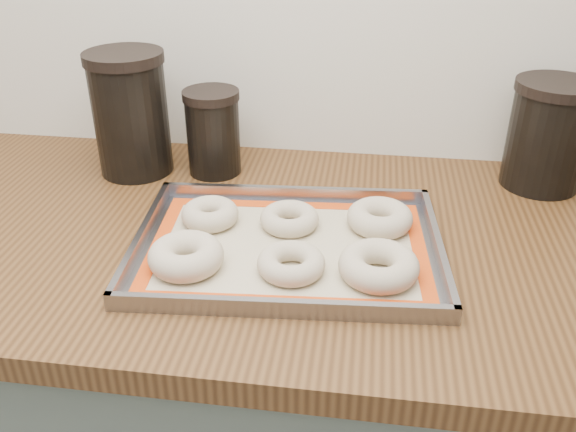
# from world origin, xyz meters

# --- Properties ---
(countertop) EXTENTS (3.06, 0.68, 0.04)m
(countertop) POSITION_xyz_m (0.00, 1.68, 0.88)
(countertop) COLOR brown
(countertop) RESTS_ON cabinet
(baking_tray) EXTENTS (0.48, 0.36, 0.03)m
(baking_tray) POSITION_xyz_m (-0.09, 1.62, 0.91)
(baking_tray) COLOR gray
(baking_tray) RESTS_ON countertop
(baking_mat) EXTENTS (0.44, 0.32, 0.00)m
(baking_mat) POSITION_xyz_m (-0.09, 1.62, 0.90)
(baking_mat) COLOR #C6B793
(baking_mat) RESTS_ON baking_tray
(bagel_front_left) EXTENTS (0.12, 0.12, 0.04)m
(bagel_front_left) POSITION_xyz_m (-0.23, 1.54, 0.92)
(bagel_front_left) COLOR #C3B297
(bagel_front_left) RESTS_ON baking_mat
(bagel_front_mid) EXTENTS (0.12, 0.12, 0.03)m
(bagel_front_mid) POSITION_xyz_m (-0.08, 1.55, 0.92)
(bagel_front_mid) COLOR #C3B297
(bagel_front_mid) RESTS_ON baking_mat
(bagel_front_right) EXTENTS (0.13, 0.13, 0.04)m
(bagel_front_right) POSITION_xyz_m (0.05, 1.56, 0.92)
(bagel_front_right) COLOR #C3B297
(bagel_front_right) RESTS_ON baking_mat
(bagel_back_left) EXTENTS (0.11, 0.11, 0.03)m
(bagel_back_left) POSITION_xyz_m (-0.23, 1.67, 0.92)
(bagel_back_left) COLOR #C3B297
(bagel_back_left) RESTS_ON baking_mat
(bagel_back_mid) EXTENTS (0.10, 0.10, 0.03)m
(bagel_back_mid) POSITION_xyz_m (-0.10, 1.68, 0.92)
(bagel_back_mid) COLOR #C3B297
(bagel_back_mid) RESTS_ON baking_mat
(bagel_back_right) EXTENTS (0.12, 0.12, 0.04)m
(bagel_back_right) POSITION_xyz_m (0.05, 1.70, 0.92)
(bagel_back_right) COLOR #C3B297
(bagel_back_right) RESTS_ON baking_mat
(canister_left) EXTENTS (0.14, 0.14, 0.23)m
(canister_left) POSITION_xyz_m (-0.42, 1.86, 1.02)
(canister_left) COLOR black
(canister_left) RESTS_ON countertop
(canister_mid) EXTENTS (0.10, 0.10, 0.16)m
(canister_mid) POSITION_xyz_m (-0.27, 1.88, 0.98)
(canister_mid) COLOR black
(canister_mid) RESTS_ON countertop
(canister_right) EXTENTS (0.14, 0.14, 0.19)m
(canister_right) POSITION_xyz_m (0.33, 1.90, 1.00)
(canister_right) COLOR black
(canister_right) RESTS_ON countertop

